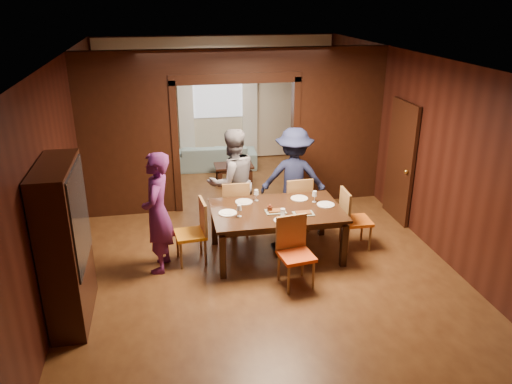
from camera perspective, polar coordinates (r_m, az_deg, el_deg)
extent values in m
plane|color=#4C2A15|center=(8.12, -0.40, -5.85)|extent=(9.00, 9.00, 0.00)
cube|color=silver|center=(7.25, -0.47, 14.91)|extent=(5.50, 9.00, 0.02)
cube|color=black|center=(11.88, -4.43, 10.48)|extent=(5.50, 0.02, 2.90)
cube|color=black|center=(7.59, -21.33, 2.47)|extent=(0.02, 9.00, 2.90)
cube|color=black|center=(8.48, 18.24, 4.81)|extent=(0.02, 9.00, 2.90)
cube|color=black|center=(9.07, -14.40, 4.65)|extent=(1.65, 0.15, 2.40)
cube|color=black|center=(9.61, 9.24, 6.00)|extent=(1.65, 0.15, 2.40)
cube|color=black|center=(8.84, -2.39, 14.51)|extent=(5.50, 0.15, 0.50)
cube|color=beige|center=(11.85, -4.41, 10.46)|extent=(5.40, 0.04, 2.85)
imported|color=#5B1F5D|center=(7.17, -11.19, -2.36)|extent=(0.56, 0.72, 1.78)
imported|color=slate|center=(8.17, -2.71, 1.15)|extent=(1.03, 0.90, 1.78)
imported|color=#181E3D|center=(8.46, 4.34, 1.65)|extent=(1.24, 0.90, 1.72)
imported|color=#80A3A8|center=(11.53, -4.79, 4.10)|extent=(1.95, 0.87, 0.56)
imported|color=black|center=(7.57, 2.90, -1.35)|extent=(0.30, 0.30, 0.07)
cube|color=black|center=(7.63, 2.35, -4.60)|extent=(1.95, 1.21, 0.76)
cube|color=black|center=(10.60, -2.55, 2.11)|extent=(0.80, 0.50, 0.40)
cube|color=black|center=(6.35, -20.96, -5.63)|extent=(0.40, 1.20, 2.00)
cube|color=black|center=(8.99, 16.19, 3.31)|extent=(0.06, 0.90, 2.10)
cube|color=silver|center=(11.77, -4.43, 11.62)|extent=(1.20, 0.03, 1.30)
cube|color=white|center=(11.76, -8.02, 9.23)|extent=(0.35, 0.06, 2.40)
cube|color=white|center=(11.93, -0.71, 9.61)|extent=(0.35, 0.06, 2.40)
cylinder|color=white|center=(7.34, -3.25, -2.40)|extent=(0.27, 0.27, 0.01)
cylinder|color=silver|center=(7.71, -1.40, -1.14)|extent=(0.27, 0.27, 0.01)
cylinder|color=white|center=(7.87, 4.97, -0.72)|extent=(0.27, 0.27, 0.01)
cylinder|color=white|center=(7.68, 7.97, -1.43)|extent=(0.27, 0.27, 0.01)
cylinder|color=silver|center=(7.10, 3.13, -3.25)|extent=(0.27, 0.27, 0.01)
cube|color=gray|center=(7.36, 2.25, -2.19)|extent=(0.30, 0.20, 0.04)
cube|color=gray|center=(7.32, 5.45, -2.43)|extent=(0.30, 0.20, 0.04)
cylinder|color=silver|center=(7.17, 3.07, -2.44)|extent=(0.07, 0.07, 0.14)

